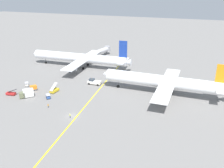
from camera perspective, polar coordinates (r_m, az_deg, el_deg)
ground_plane at (r=90.87m, az=-9.27°, el=-7.42°), size 600.00×600.00×0.00m
taxiway_stripe at (r=98.27m, az=-6.01°, el=-4.87°), size 8.86×119.74×0.01m
airliner_at_gate_left at (r=142.23m, az=-7.41°, el=6.00°), size 60.99×42.67×17.01m
airliner_being_pushed at (r=107.40m, az=11.67°, el=0.51°), size 54.83×40.53×15.84m
pushback_tug at (r=117.72m, az=-4.17°, el=0.51°), size 9.58×3.18×2.92m
gse_container_dolly_flat at (r=116.45m, az=-17.72°, el=-0.80°), size 3.75×3.86×2.15m
gse_belt_loader_portside at (r=114.57m, az=-22.31°, el=-2.01°), size 5.04×2.34×3.02m
gse_baggage_cart_trailing at (r=122.27m, az=-19.11°, el=-0.05°), size 2.95×3.11×1.71m
gse_baggage_cart_near_cluster at (r=106.41m, az=-14.56°, el=-2.80°), size 3.00×3.08×1.71m
gse_stair_truck_yellow at (r=111.73m, az=-13.20°, el=-1.37°), size 2.45×4.79×4.06m
gse_catering_truck_tall at (r=109.73m, az=-19.14°, el=-2.06°), size 5.91×5.74×3.50m
ground_crew_marshaller_foreground at (r=98.54m, az=-14.54°, el=-4.87°), size 0.36×0.50×1.65m
ground_crew_ramp_agent_by_cones at (r=89.68m, az=-9.68°, el=-7.25°), size 0.36×0.36×1.64m
jet_bridge at (r=162.75m, az=-2.59°, el=7.58°), size 7.40×22.27×5.62m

